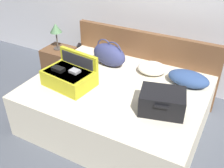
% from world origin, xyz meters
% --- Properties ---
extents(ground_plane, '(12.00, 12.00, 0.00)m').
position_xyz_m(ground_plane, '(0.00, 0.00, 0.00)').
color(ground_plane, '#4C515B').
extents(bed, '(2.04, 1.59, 0.56)m').
position_xyz_m(bed, '(0.00, 0.40, 0.28)').
color(bed, beige).
rests_on(bed, ground).
extents(headboard, '(2.08, 0.08, 0.95)m').
position_xyz_m(headboard, '(0.00, 1.24, 0.47)').
color(headboard, brown).
rests_on(headboard, ground).
extents(hard_case_large, '(0.61, 0.48, 0.36)m').
position_xyz_m(hard_case_large, '(-0.51, 0.18, 0.68)').
color(hard_case_large, gold).
rests_on(hard_case_large, bed).
extents(hard_case_medium, '(0.52, 0.43, 0.23)m').
position_xyz_m(hard_case_medium, '(0.61, 0.21, 0.68)').
color(hard_case_medium, black).
rests_on(hard_case_medium, bed).
extents(duffel_bag, '(0.52, 0.31, 0.35)m').
position_xyz_m(duffel_bag, '(-0.34, 0.83, 0.71)').
color(duffel_bag, navy).
rests_on(duffel_bag, bed).
extents(pillow_near_headboard, '(0.41, 0.36, 0.14)m').
position_xyz_m(pillow_near_headboard, '(0.25, 0.89, 0.63)').
color(pillow_near_headboard, white).
rests_on(pillow_near_headboard, bed).
extents(pillow_center_head, '(0.51, 0.33, 0.17)m').
position_xyz_m(pillow_center_head, '(0.72, 0.83, 0.64)').
color(pillow_center_head, navy).
rests_on(pillow_center_head, bed).
extents(nightstand, '(0.44, 0.40, 0.54)m').
position_xyz_m(nightstand, '(-1.30, 0.95, 0.27)').
color(nightstand, brown).
rests_on(nightstand, ground).
extents(table_lamp, '(0.18, 0.18, 0.40)m').
position_xyz_m(table_lamp, '(-1.30, 0.95, 0.85)').
color(table_lamp, '#3F3833').
rests_on(table_lamp, nightstand).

